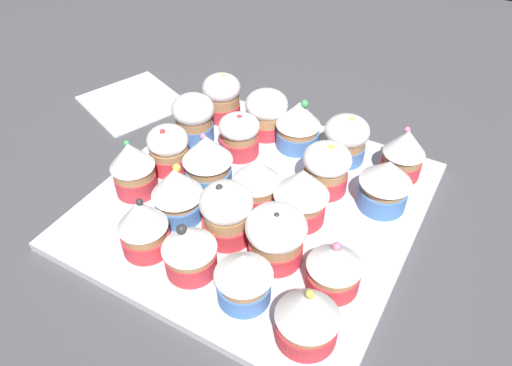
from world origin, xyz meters
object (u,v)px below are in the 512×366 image
Objects in this scene: cupcake_8 at (194,117)px; cupcake_9 at (301,195)px; cupcake_16 at (177,192)px; cupcake_18 at (308,313)px; cupcake_2 at (298,124)px; cupcake_7 at (239,135)px; cupcake_4 at (222,96)px; cupcake_21 at (143,225)px; cupcake_5 at (385,183)px; cupcake_1 at (346,138)px; napkin at (133,101)px; baking_tray at (256,204)px; cupcake_20 at (189,249)px; cupcake_12 at (168,149)px; cupcake_10 at (260,182)px; cupcake_14 at (276,235)px; cupcake_15 at (226,211)px; cupcake_13 at (334,266)px; cupcake_17 at (133,167)px; cupcake_11 at (209,158)px; cupcake_19 at (244,276)px; cupcake_6 at (326,167)px; cupcake_3 at (267,112)px.

cupcake_8 is 21.70cm from cupcake_9.
cupcake_18 is at bearing 160.34° from cupcake_16.
cupcake_18 is at bearing 117.64° from cupcake_2.
cupcake_4 is at bearing -42.94° from cupcake_7.
cupcake_21 is (-7.30, 20.14, -0.05)cm from cupcake_8.
cupcake_5 is 0.93× the size of cupcake_18.
cupcake_1 reaches higher than napkin.
cupcake_20 reaches higher than baking_tray.
cupcake_8 reaches higher than cupcake_1.
baking_tray is 10.91cm from cupcake_7.
cupcake_4 is at bearing -91.68° from cupcake_8.
baking_tray is 5.73× the size of cupcake_12.
cupcake_10 is 0.91× the size of cupcake_14.
cupcake_2 reaches higher than cupcake_18.
cupcake_21 is (6.81, 6.37, 0.01)cm from cupcake_15.
cupcake_13 is at bearing -88.66° from cupcake_18.
cupcake_16 reaches higher than cupcake_12.
cupcake_9 is at bearing 149.39° from cupcake_7.
cupcake_21 is (-7.47, 7.13, -0.12)cm from cupcake_17.
baking_tray is at bearing -117.98° from cupcake_21.
cupcake_9 is 0.97× the size of cupcake_17.
cupcake_2 is 23.59cm from cupcake_17.
cupcake_8 is 16.32cm from cupcake_10.
cupcake_20 is (14.34, 5.68, 0.23)cm from cupcake_13.
cupcake_17 is at bearing 40.66° from cupcake_11.
cupcake_5 is 1.06× the size of cupcake_10.
cupcake_17 is at bearing 132.34° from napkin.
cupcake_15 reaches higher than cupcake_1.
cupcake_9 is 1.00× the size of cupcake_16.
cupcake_2 is 21.34cm from cupcake_14.
cupcake_13 is at bearing 136.09° from cupcake_9.
cupcake_2 reaches higher than cupcake_12.
baking_tray is 16.51cm from cupcake_8.
cupcake_12 is 23.71cm from cupcake_19.
cupcake_4 is 35.02cm from cupcake_13.
cupcake_6 is at bearing -93.28° from cupcake_9.
cupcake_7 is 0.98× the size of cupcake_13.
cupcake_7 is at bearing -118.96° from cupcake_17.
cupcake_16 is 1.11× the size of cupcake_20.
cupcake_3 is 0.90× the size of cupcake_15.
cupcake_1 is at bearing -107.81° from cupcake_15.
cupcake_4 is 21.97cm from cupcake_6.
baking_tray is at bearing 132.77° from cupcake_7.
cupcake_17 reaches higher than cupcake_1.
cupcake_8 is 0.97× the size of cupcake_18.
cupcake_1 is 28.65cm from cupcake_17.
cupcake_3 is 0.91× the size of cupcake_16.
cupcake_17 is (20.62, 5.74, -0.12)cm from cupcake_9.
cupcake_21 reaches higher than cupcake_1.
cupcake_6 is 15.12cm from cupcake_11.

